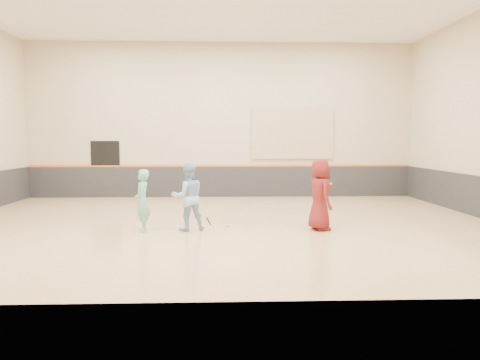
{
  "coord_description": "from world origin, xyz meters",
  "views": [
    {
      "loc": [
        0.05,
        -12.36,
        2.27
      ],
      "look_at": [
        0.53,
        0.4,
        1.15
      ],
      "focal_mm": 35.0,
      "sensor_mm": 36.0,
      "label": 1
    }
  ],
  "objects_px": {
    "girl": "(142,201)",
    "spare_racket": "(215,215)",
    "young_man": "(320,195)",
    "instructor": "(188,197)"
  },
  "relations": [
    {
      "from": "young_man",
      "to": "spare_racket",
      "type": "height_order",
      "value": "young_man"
    },
    {
      "from": "girl",
      "to": "spare_racket",
      "type": "bearing_deg",
      "value": 133.32
    },
    {
      "from": "girl",
      "to": "spare_racket",
      "type": "height_order",
      "value": "girl"
    },
    {
      "from": "instructor",
      "to": "young_man",
      "type": "xyz_separation_m",
      "value": [
        3.29,
        -0.07,
        0.05
      ]
    },
    {
      "from": "instructor",
      "to": "spare_racket",
      "type": "distance_m",
      "value": 2.14
    },
    {
      "from": "girl",
      "to": "young_man",
      "type": "distance_m",
      "value": 4.39
    },
    {
      "from": "instructor",
      "to": "young_man",
      "type": "height_order",
      "value": "young_man"
    },
    {
      "from": "spare_racket",
      "to": "young_man",
      "type": "bearing_deg",
      "value": -36.48
    },
    {
      "from": "instructor",
      "to": "spare_racket",
      "type": "relative_size",
      "value": 2.59
    },
    {
      "from": "young_man",
      "to": "spare_racket",
      "type": "distance_m",
      "value": 3.41
    }
  ]
}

